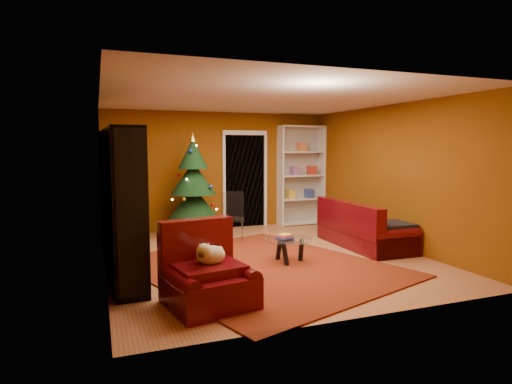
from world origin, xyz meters
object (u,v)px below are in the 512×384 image
object	(u,v)px
armchair	(209,273)
sofa	(365,223)
dog	(211,255)
coffee_table	(288,250)
gift_box_red	(168,231)
media_unit	(120,202)
acrylic_chair	(233,219)
christmas_tree	(193,186)
gift_box_teal	(182,232)
rug	(261,267)
white_bookshelf	(301,176)

from	to	relation	value
armchair	sofa	distance (m)	3.94
sofa	dog	bearing A→B (deg)	119.71
coffee_table	gift_box_red	bearing A→B (deg)	118.35
media_unit	acrylic_chair	xyz separation A→B (m)	(2.13, 1.39, -0.60)
media_unit	christmas_tree	bearing A→B (deg)	52.14
gift_box_teal	gift_box_red	distance (m)	0.47
dog	sofa	size ratio (longest dim) A/B	0.20
dog	coffee_table	world-z (taller)	dog
rug	christmas_tree	distance (m)	2.88
armchair	christmas_tree	bearing A→B (deg)	69.54
media_unit	gift_box_red	bearing A→B (deg)	63.68
christmas_tree	white_bookshelf	world-z (taller)	white_bookshelf
white_bookshelf	rug	bearing A→B (deg)	-125.09
white_bookshelf	dog	bearing A→B (deg)	-127.07
media_unit	sofa	distance (m)	4.34
white_bookshelf	coffee_table	size ratio (longest dim) A/B	3.13
white_bookshelf	sofa	xyz separation A→B (m)	(0.07, -2.49, -0.73)
acrylic_chair	white_bookshelf	bearing A→B (deg)	47.25
rug	white_bookshelf	size ratio (longest dim) A/B	1.60
white_bookshelf	sofa	distance (m)	2.60
coffee_table	acrylic_chair	distance (m)	1.82
armchair	acrylic_chair	distance (m)	3.39
christmas_tree	gift_box_teal	distance (m)	0.96
white_bookshelf	armchair	world-z (taller)	white_bookshelf
gift_box_teal	armchair	world-z (taller)	armchair
gift_box_teal	dog	world-z (taller)	dog
media_unit	gift_box_red	xyz separation A→B (m)	(1.03, 2.33, -0.93)
rug	acrylic_chair	distance (m)	1.94
gift_box_red	dog	world-z (taller)	dog
gift_box_teal	coffee_table	xyz separation A→B (m)	(1.26, -2.29, 0.04)
rug	gift_box_red	distance (m)	2.98
christmas_tree	sofa	bearing A→B (deg)	-35.59
christmas_tree	acrylic_chair	world-z (taller)	christmas_tree
dog	acrylic_chair	world-z (taller)	acrylic_chair
media_unit	gift_box_teal	xyz separation A→B (m)	(1.23, 1.90, -0.88)
gift_box_red	white_bookshelf	bearing A→B (deg)	6.09
gift_box_teal	gift_box_red	bearing A→B (deg)	115.08
white_bookshelf	armchair	bearing A→B (deg)	-127.03
coffee_table	christmas_tree	bearing A→B (deg)	110.77
coffee_table	white_bookshelf	bearing A→B (deg)	60.40
rug	dog	world-z (taller)	dog
gift_box_teal	dog	bearing A→B (deg)	-95.19
rug	coffee_table	xyz separation A→B (m)	(0.51, 0.12, 0.19)
acrylic_chair	coffee_table	bearing A→B (deg)	-62.47
dog	media_unit	bearing A→B (deg)	107.28
dog	acrylic_chair	distance (m)	3.32
sofa	coffee_table	bearing A→B (deg)	108.01
christmas_tree	armchair	size ratio (longest dim) A/B	2.14
christmas_tree	rug	bearing A→B (deg)	-80.41
dog	gift_box_teal	bearing A→B (deg)	74.07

